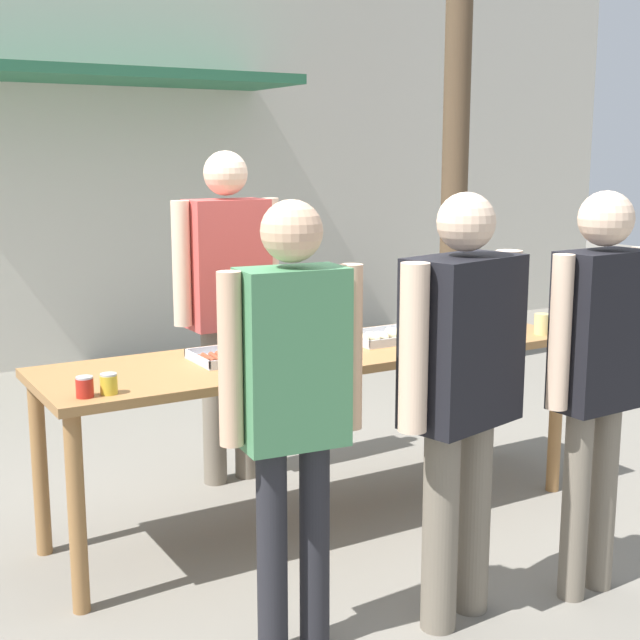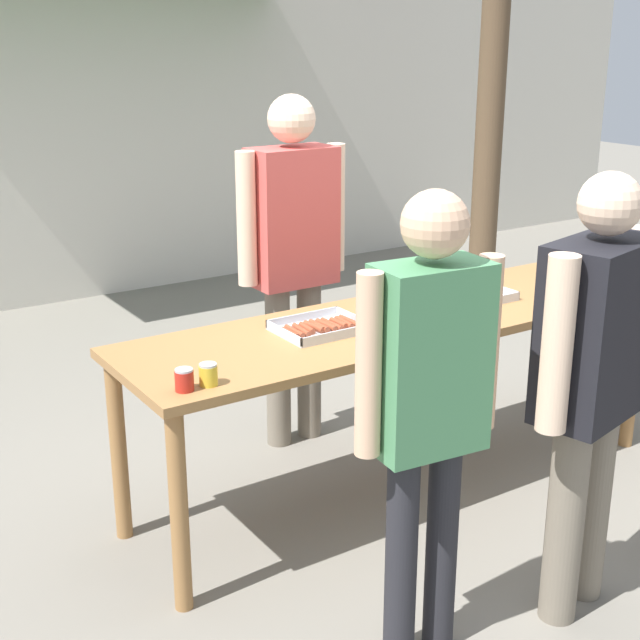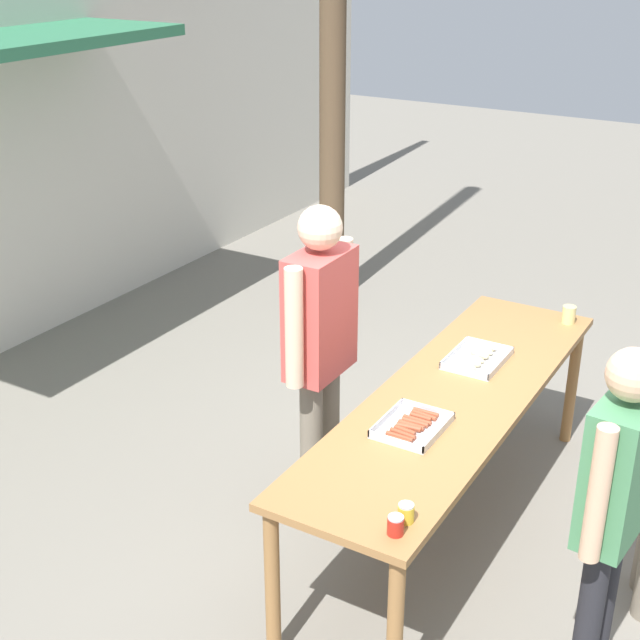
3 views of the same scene
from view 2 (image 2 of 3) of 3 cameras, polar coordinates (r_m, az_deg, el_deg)
The scene contains 11 objects.
ground_plane at distance 4.42m, azimuth 5.11°, elevation -10.50°, with size 24.00×24.00×0.00m, color slate.
building_facade_back at distance 7.42m, azimuth -14.75°, elevation 18.67°, with size 12.00×1.11×4.50m.
serving_table at distance 4.11m, azimuth 5.41°, elevation -0.98°, with size 2.70×0.74×0.87m.
food_tray_sausages at distance 3.86m, azimuth -0.01°, elevation -0.49°, with size 0.37×0.29×0.04m.
food_tray_buns at distance 4.36m, azimuth 9.52°, elevation 1.56°, with size 0.40×0.29×0.06m.
condiment_jar_mustard at distance 3.26m, azimuth -8.68°, elevation -3.81°, with size 0.07×0.07×0.08m.
condiment_jar_ketchup at distance 3.29m, azimuth -7.16°, elevation -3.48°, with size 0.07×0.07×0.08m.
beer_cup at distance 4.74m, azimuth 18.95°, elevation 2.54°, with size 0.08×0.08×0.11m.
person_server_behind_table at distance 4.51m, azimuth -1.76°, elevation 5.02°, with size 0.62×0.24×1.82m.
person_customer_holding_hotdog at distance 2.91m, azimuth 6.94°, elevation -4.52°, with size 0.53×0.24×1.66m.
person_customer_waiting_in_line at distance 3.28m, azimuth 17.11°, elevation -2.82°, with size 0.65×0.35×1.67m.
Camera 2 is at (-2.44, -3.02, 2.11)m, focal length 50.00 mm.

